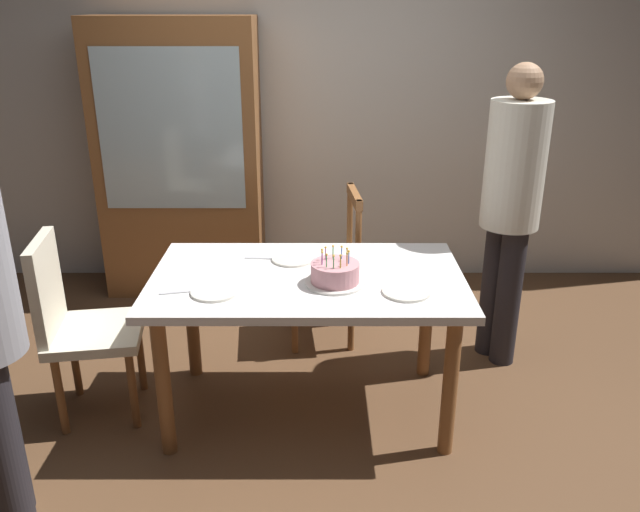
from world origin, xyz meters
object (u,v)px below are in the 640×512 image
object	(u,v)px
chair_spindle_back	(328,270)
china_cabinet	(183,160)
dining_table	(310,294)
chair_upholstered	(78,319)
birthday_cake	(337,274)
person_guest	(514,201)
plate_near_celebrant	(217,292)
plate_near_guest	(409,292)
plate_far_side	(296,259)

from	to	relation	value
chair_spindle_back	china_cabinet	world-z (taller)	china_cabinet
dining_table	chair_upholstered	distance (m)	1.14
birthday_cake	person_guest	xyz separation A→B (m)	(0.97, 0.64, 0.16)
person_guest	plate_near_celebrant	bearing A→B (deg)	-154.02
plate_near_guest	chair_upholstered	bearing A→B (deg)	173.66
dining_table	birthday_cake	xyz separation A→B (m)	(0.13, -0.10, 0.15)
birthday_cake	person_guest	size ratio (longest dim) A/B	0.17
plate_far_side	chair_spindle_back	bearing A→B (deg)	73.46
plate_near_celebrant	plate_far_side	size ratio (longest dim) A/B	1.00
dining_table	plate_near_celebrant	xyz separation A→B (m)	(-0.41, -0.20, 0.10)
dining_table	person_guest	world-z (taller)	person_guest
plate_far_side	china_cabinet	world-z (taller)	china_cabinet
chair_upholstered	china_cabinet	xyz separation A→B (m)	(0.23, 1.58, 0.42)
plate_near_celebrant	chair_spindle_back	distance (m)	1.13
birthday_cake	chair_upholstered	world-z (taller)	chair_upholstered
plate_near_celebrant	china_cabinet	distance (m)	1.84
plate_near_celebrant	chair_upholstered	world-z (taller)	chair_upholstered
plate_near_celebrant	plate_near_guest	world-z (taller)	same
plate_near_guest	china_cabinet	xyz separation A→B (m)	(-1.36, 1.76, 0.19)
birthday_cake	china_cabinet	world-z (taller)	china_cabinet
chair_upholstered	dining_table	bearing A→B (deg)	1.15
plate_near_celebrant	chair_spindle_back	size ratio (longest dim) A/B	0.23
birthday_cake	china_cabinet	distance (m)	1.96
birthday_cake	chair_upholstered	xyz separation A→B (m)	(-1.27, 0.07, -0.27)
person_guest	plate_far_side	bearing A→B (deg)	-163.90
chair_upholstered	china_cabinet	bearing A→B (deg)	81.83
plate_far_side	person_guest	distance (m)	1.24
plate_near_celebrant	china_cabinet	xyz separation A→B (m)	(-0.50, 1.76, 0.19)
plate_near_celebrant	chair_spindle_back	xyz separation A→B (m)	(0.51, 0.96, -0.30)
birthday_cake	person_guest	world-z (taller)	person_guest
birthday_cake	plate_far_side	size ratio (longest dim) A/B	1.27
birthday_cake	person_guest	bearing A→B (deg)	33.13
plate_near_guest	china_cabinet	bearing A→B (deg)	127.73
chair_spindle_back	china_cabinet	bearing A→B (deg)	141.70
plate_near_guest	person_guest	distance (m)	1.01
dining_table	china_cabinet	world-z (taller)	china_cabinet
plate_far_side	chair_upholstered	xyz separation A→B (m)	(-1.06, -0.22, -0.23)
dining_table	plate_near_guest	xyz separation A→B (m)	(0.45, -0.20, 0.10)
dining_table	chair_spindle_back	size ratio (longest dim) A/B	1.58
dining_table	chair_upholstered	xyz separation A→B (m)	(-1.14, -0.02, -0.12)
chair_upholstered	china_cabinet	distance (m)	1.65
dining_table	plate_near_guest	bearing A→B (deg)	-23.91
birthday_cake	chair_spindle_back	xyz separation A→B (m)	(-0.04, 0.86, -0.35)
birthday_cake	chair_upholstered	bearing A→B (deg)	176.68
chair_upholstered	birthday_cake	bearing A→B (deg)	-3.32
plate_near_guest	chair_spindle_back	bearing A→B (deg)	110.25
dining_table	plate_far_side	bearing A→B (deg)	110.61
plate_near_celebrant	person_guest	xyz separation A→B (m)	(1.52, 0.74, 0.21)
plate_far_side	chair_upholstered	size ratio (longest dim) A/B	0.23
birthday_cake	dining_table	bearing A→B (deg)	143.40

